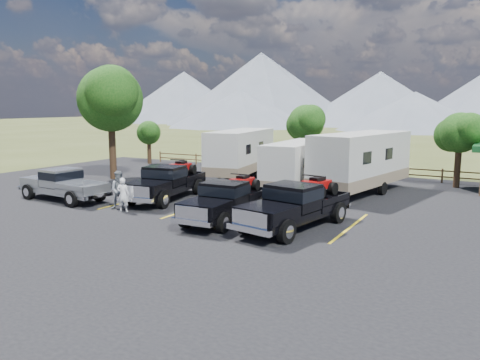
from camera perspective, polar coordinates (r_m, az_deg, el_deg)
The scene contains 18 objects.
ground at distance 19.63m, azimuth -7.38°, elevation -6.28°, with size 320.00×320.00×0.00m, color #485122.
asphalt_lot at distance 22.01m, azimuth -2.69°, elevation -4.46°, with size 44.00×34.00×0.04m, color black.
stall_lines at distance 22.84m, azimuth -1.35°, elevation -3.90°, with size 12.12×5.50×0.01m.
tree_big_nw at distance 34.01m, azimuth -15.55°, elevation 9.47°, with size 5.54×5.18×7.84m.
tree_ne_a at distance 32.26m, azimuth 25.19°, elevation 5.22°, with size 3.11×2.92×4.76m.
tree_north at distance 36.70m, azimuth 8.01°, elevation 6.90°, with size 3.46×3.24×5.25m.
tree_nw_small at distance 42.31m, azimuth -11.08°, elevation 5.67°, with size 2.59×2.43×3.85m.
rail_fence at distance 35.20m, azimuth 13.70°, elevation 1.36°, with size 36.12×0.12×1.00m.
mountain_range at distance 122.60m, azimuth 20.82°, elevation 9.75°, with size 209.00×71.00×20.00m.
rig_left at distance 26.01m, azimuth -8.88°, elevation -0.16°, with size 2.94×6.50×2.09m.
rig_center at distance 21.11m, azimuth -1.60°, elevation -2.36°, with size 2.27×5.96×1.97m.
rig_right at distance 19.85m, azimuth 6.88°, elevation -2.94°, with size 3.11×6.61×2.12m.
trailer_left at distance 33.31m, azimuth 0.10°, elevation 3.30°, with size 3.76×9.83×3.40m.
trailer_center at distance 28.45m, azimuth 6.97°, elevation 1.78°, with size 2.54×8.54×2.96m.
trailer_right at distance 28.30m, azimuth 14.56°, elevation 2.14°, with size 4.14×10.25×3.55m.
pickup_silver at distance 27.19m, azimuth -20.74°, elevation -0.47°, with size 5.87×2.31×1.73m.
person_a at distance 23.42m, azimuth -14.07°, elevation -1.76°, with size 0.61×0.40×1.68m, color white.
person_b at distance 24.02m, azimuth -14.43°, elevation -1.19°, with size 0.94×0.73×1.94m, color slate.
Camera 1 is at (11.41, -15.11, 5.17)m, focal length 35.00 mm.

